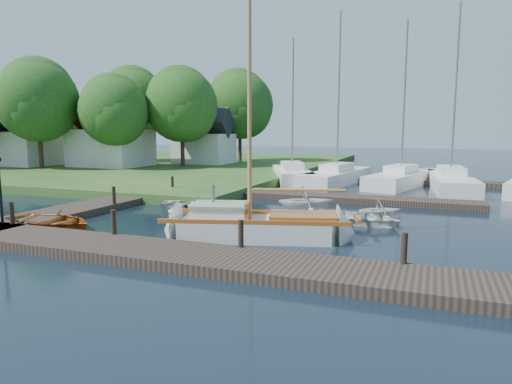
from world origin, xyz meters
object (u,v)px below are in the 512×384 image
(mooring_post_5, at_px, (172,183))
(tender_a, at_px, (197,202))
(marina_boat_3, at_px, (450,180))
(tree_3, at_px, (182,105))
(tree_7, at_px, (240,105))
(mooring_post_2, at_px, (241,233))
(mooring_post_1, at_px, (114,222))
(tender_d, at_px, (380,207))
(tree_2, at_px, (114,110))
(marina_boat_2, at_px, (401,178))
(tender_b, at_px, (306,198))
(tree_5, at_px, (57,113))
(mooring_post_0, at_px, (12,213))
(marina_boat_0, at_px, (292,174))
(mooring_post_3, at_px, (404,248))
(sailboat, at_px, (260,228))
(house_c, at_px, (204,141))
(mooring_post_4, at_px, (114,195))
(tree_4, at_px, (133,103))
(dinghy, at_px, (50,218))
(tender_c, at_px, (362,216))
(tree_1, at_px, (38,100))
(marina_boat_1, at_px, (337,175))
(house_a, at_px, (111,138))
(house_b, at_px, (24,140))

(mooring_post_5, bearing_deg, tender_a, -44.53)
(marina_boat_3, bearing_deg, tree_3, 74.36)
(tree_3, distance_m, tree_7, 8.26)
(mooring_post_2, height_order, marina_boat_3, marina_boat_3)
(mooring_post_1, bearing_deg, tender_d, 44.45)
(mooring_post_5, xyz_separation_m, tree_7, (-5.00, 21.05, 5.50))
(tree_3, bearing_deg, tree_2, -135.00)
(mooring_post_2, relative_size, marina_boat_3, 0.07)
(mooring_post_5, distance_m, marina_boat_2, 14.83)
(tender_b, relative_size, marina_boat_2, 0.24)
(mooring_post_2, relative_size, tree_5, 0.10)
(mooring_post_0, bearing_deg, mooring_post_1, 0.00)
(tender_a, bearing_deg, marina_boat_0, -24.74)
(mooring_post_3, xyz_separation_m, tree_7, (-18.00, 31.05, 5.50))
(mooring_post_2, bearing_deg, sailboat, 97.25)
(mooring_post_5, height_order, tree_3, tree_3)
(house_c, height_order, tree_2, tree_2)
(mooring_post_4, bearing_deg, tree_4, 124.22)
(marina_boat_2, bearing_deg, dinghy, 163.67)
(tender_c, height_order, tree_1, tree_1)
(dinghy, height_order, marina_boat_2, marina_boat_2)
(mooring_post_2, xyz_separation_m, marina_boat_1, (-1.11, 19.13, -0.13))
(tree_4, bearing_deg, marina_boat_1, -19.49)
(sailboat, distance_m, marina_boat_2, 17.22)
(tender_d, relative_size, tree_3, 0.21)
(marina_boat_1, height_order, house_a, marina_boat_1)
(tender_b, xyz_separation_m, house_c, (-15.35, 19.29, 1.93))
(tree_1, bearing_deg, house_b, 154.02)
(house_c, relative_size, tree_2, 0.67)
(tender_c, bearing_deg, mooring_post_0, 133.43)
(tender_b, bearing_deg, house_b, 44.68)
(mooring_post_5, relative_size, tree_7, 0.09)
(mooring_post_1, distance_m, tree_2, 24.67)
(tender_c, relative_size, house_b, 0.55)
(mooring_post_5, bearing_deg, mooring_post_4, -90.00)
(tender_b, height_order, tree_2, tree_2)
(tender_a, height_order, tree_2, tree_2)
(mooring_post_2, xyz_separation_m, tree_7, (-13.50, 31.05, 5.50))
(mooring_post_5, xyz_separation_m, dinghy, (0.34, -9.08, -0.31))
(tender_b, relative_size, tree_7, 0.26)
(mooring_post_1, relative_size, tree_2, 0.10)
(marina_boat_0, distance_m, house_c, 13.63)
(dinghy, relative_size, tree_4, 0.39)
(mooring_post_0, relative_size, tender_b, 0.32)
(marina_boat_1, bearing_deg, marina_boat_3, -81.60)
(tender_d, height_order, tree_7, tree_7)
(mooring_post_1, relative_size, tree_5, 0.10)
(house_b, relative_size, tree_2, 0.74)
(marina_boat_2, bearing_deg, tree_4, 88.84)
(tender_d, height_order, house_b, house_b)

